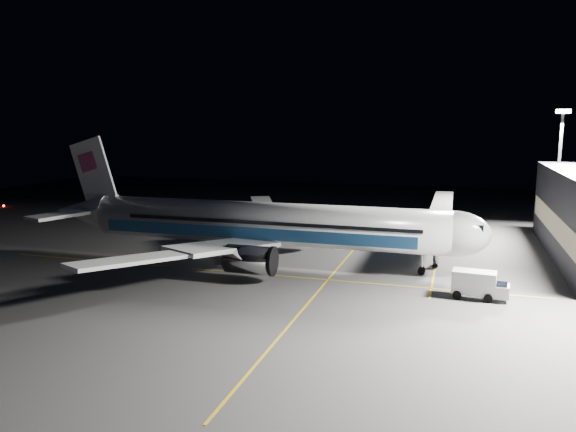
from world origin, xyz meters
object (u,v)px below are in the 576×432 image
(safety_cone_a, at_px, (239,251))
(service_truck, at_px, (479,284))
(safety_cone_b, at_px, (263,240))
(floodlight_mast_north, at_px, (559,160))
(jet_bridge, at_px, (441,215))
(baggage_tug, at_px, (213,238))
(safety_cone_c, at_px, (253,241))
(airliner, at_px, (257,224))

(safety_cone_a, bearing_deg, service_truck, -20.71)
(safety_cone_b, bearing_deg, floodlight_mast_north, 24.53)
(safety_cone_a, bearing_deg, jet_bridge, 27.15)
(jet_bridge, distance_m, safety_cone_a, 31.10)
(baggage_tug, relative_size, safety_cone_c, 3.87)
(jet_bridge, bearing_deg, airliner, -141.96)
(jet_bridge, height_order, baggage_tug, jet_bridge)
(safety_cone_a, bearing_deg, safety_cone_c, 92.94)
(baggage_tug, bearing_deg, safety_cone_b, 16.87)
(baggage_tug, bearing_deg, safety_cone_c, 11.68)
(floodlight_mast_north, xyz_separation_m, safety_cone_b, (-44.48, -20.30, -12.03))
(airliner, distance_m, baggage_tug, 14.98)
(baggage_tug, bearing_deg, service_truck, -25.13)
(floodlight_mast_north, xyz_separation_m, service_truck, (-13.02, -40.23, -10.79))
(floodlight_mast_north, height_order, baggage_tug, floodlight_mast_north)
(jet_bridge, xyz_separation_m, safety_cone_b, (-26.48, -6.37, -4.24))
(safety_cone_b, bearing_deg, airliner, -73.77)
(airliner, distance_m, floodlight_mast_north, 52.56)
(service_truck, xyz_separation_m, safety_cone_a, (-32.39, 12.24, -1.30))
(jet_bridge, distance_m, floodlight_mast_north, 24.06)
(jet_bridge, bearing_deg, safety_cone_a, -152.85)
(safety_cone_b, xyz_separation_m, safety_cone_c, (-1.27, -1.01, -0.07))
(airliner, height_order, jet_bridge, airliner)
(service_truck, relative_size, safety_cone_a, 10.67)
(jet_bridge, xyz_separation_m, service_truck, (4.98, -26.30, -3.00))
(airliner, xyz_separation_m, safety_cone_c, (-4.68, 10.68, -4.89))
(service_truck, bearing_deg, jet_bridge, 105.97)
(floodlight_mast_north, height_order, safety_cone_a, floodlight_mast_north)
(airliner, relative_size, safety_cone_a, 109.87)
(floodlight_mast_north, bearing_deg, service_truck, -107.93)
(baggage_tug, distance_m, safety_cone_c, 6.34)
(jet_bridge, distance_m, baggage_tug, 35.26)
(baggage_tug, relative_size, safety_cone_a, 3.75)
(jet_bridge, bearing_deg, baggage_tug, -165.54)
(service_truck, relative_size, baggage_tug, 2.85)
(safety_cone_b, bearing_deg, service_truck, -32.36)
(safety_cone_a, relative_size, safety_cone_c, 1.03)
(airliner, height_order, safety_cone_c, airliner)
(jet_bridge, bearing_deg, floodlight_mast_north, 37.74)
(baggage_tug, distance_m, safety_cone_a, 8.42)
(airliner, relative_size, floodlight_mast_north, 2.97)
(safety_cone_a, height_order, safety_cone_c, safety_cone_a)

